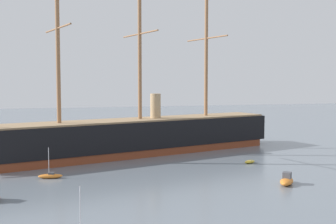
# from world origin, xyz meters

# --- Properties ---
(tall_ship) EXTENTS (64.36, 23.65, 31.69)m
(tall_ship) POSITION_xyz_m (2.93, 51.84, 3.45)
(tall_ship) COLOR brown
(tall_ship) RESTS_ON ground
(motorboat_mid_right) EXTENTS (3.65, 3.90, 1.59)m
(motorboat_mid_right) POSITION_xyz_m (16.51, 24.07, 0.56)
(motorboat_mid_right) COLOR orange
(motorboat_mid_right) RESTS_ON ground
(sailboat_alongside_bow) EXTENTS (3.42, 1.45, 4.31)m
(sailboat_alongside_bow) POSITION_xyz_m (-13.10, 36.07, 0.36)
(sailboat_alongside_bow) COLOR orange
(sailboat_alongside_bow) RESTS_ON ground
(dinghy_alongside_stern) EXTENTS (2.37, 1.66, 0.51)m
(dinghy_alongside_stern) POSITION_xyz_m (18.43, 38.35, 0.26)
(dinghy_alongside_stern) COLOR gold
(dinghy_alongside_stern) RESTS_ON ground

